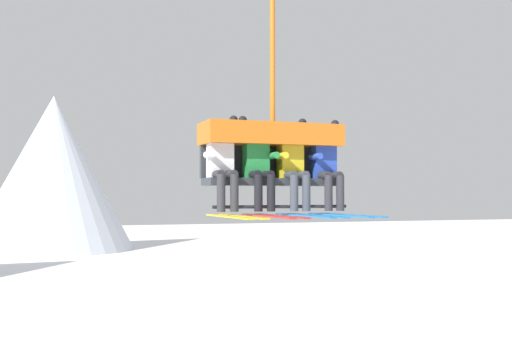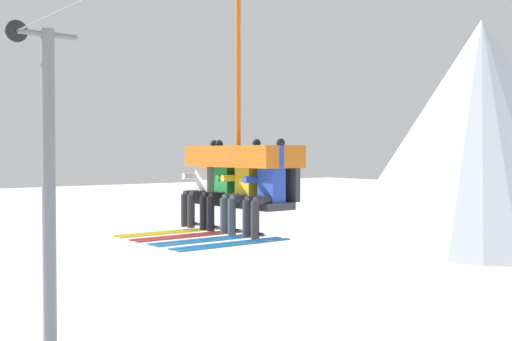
# 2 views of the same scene
# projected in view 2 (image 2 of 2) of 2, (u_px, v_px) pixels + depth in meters

# --- Properties ---
(mountain_peak_west) EXTENTS (18.42, 18.42, 14.63)m
(mountain_peak_west) POSITION_uv_depth(u_px,v_px,m) (481.00, 131.00, 42.02)
(mountain_peak_west) COLOR silver
(mountain_peak_west) RESTS_ON ground_plane
(lift_tower_near) EXTENTS (0.36, 1.88, 9.32)m
(lift_tower_near) POSITION_uv_depth(u_px,v_px,m) (48.00, 195.00, 16.95)
(lift_tower_near) COLOR slate
(lift_tower_near) RESTS_ON ground_plane
(chairlift_chair) EXTENTS (1.93, 0.74, 4.21)m
(chairlift_chair) POSITION_uv_depth(u_px,v_px,m) (242.00, 163.00, 9.03)
(chairlift_chair) COLOR #33383D
(skier_white) EXTENTS (0.48, 1.70, 1.34)m
(skier_white) POSITION_uv_depth(u_px,v_px,m) (200.00, 184.00, 9.50)
(skier_white) COLOR silver
(skier_green) EXTENTS (0.48, 1.70, 1.34)m
(skier_green) POSITION_uv_depth(u_px,v_px,m) (220.00, 186.00, 9.11)
(skier_green) COLOR #23843D
(skier_yellow) EXTENTS (0.48, 1.70, 1.34)m
(skier_yellow) POSITION_uv_depth(u_px,v_px,m) (241.00, 187.00, 8.71)
(skier_yellow) COLOR yellow
(skier_blue) EXTENTS (0.48, 1.70, 1.34)m
(skier_blue) POSITION_uv_depth(u_px,v_px,m) (264.00, 189.00, 8.32)
(skier_blue) COLOR #2847B7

